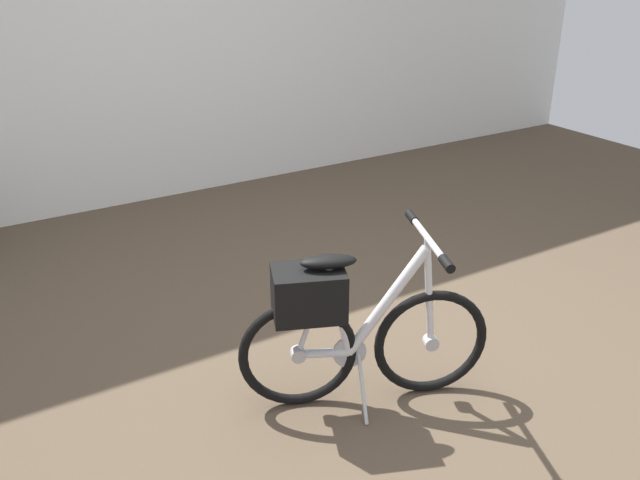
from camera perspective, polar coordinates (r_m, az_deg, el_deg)
The scene contains 2 objects.
ground_plane at distance 3.09m, azimuth 2.87°, elevation -10.83°, with size 8.36×8.36×0.00m, color brown.
folding_bike_foreground at distance 2.71m, azimuth 2.35°, elevation -7.14°, with size 0.98×0.57×0.74m.
Camera 1 is at (-1.44, -2.08, 1.77)m, focal length 37.79 mm.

